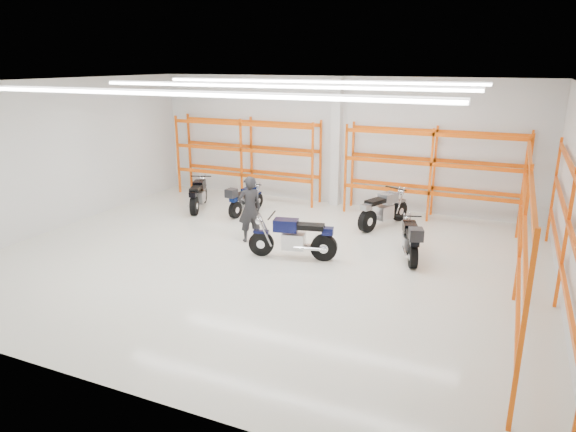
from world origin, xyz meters
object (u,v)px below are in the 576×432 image
at_px(motorcycle_back_b, 244,200).
at_px(motorcycle_main, 296,239).
at_px(structural_column, 336,142).
at_px(standing_man, 250,209).
at_px(motorcycle_back_c, 382,210).
at_px(motorcycle_back_d, 411,241).
at_px(motorcycle_back_a, 198,196).

bearing_deg(motorcycle_back_b, motorcycle_main, -43.29).
bearing_deg(structural_column, standing_man, -101.60).
height_order(motorcycle_back_c, motorcycle_back_d, motorcycle_back_c).
height_order(motorcycle_back_b, motorcycle_back_c, motorcycle_back_c).
relative_size(motorcycle_back_b, standing_man, 1.05).
height_order(motorcycle_main, structural_column, structural_column).
height_order(motorcycle_main, motorcycle_back_a, motorcycle_main).
height_order(motorcycle_back_d, structural_column, structural_column).
distance_m(motorcycle_back_d, structural_column, 5.89).
distance_m(motorcycle_main, motorcycle_back_c, 3.80).
relative_size(motorcycle_back_a, standing_man, 1.10).
bearing_deg(structural_column, motorcycle_main, -81.77).
xyz_separation_m(motorcycle_back_d, standing_man, (-4.51, -0.34, 0.42)).
relative_size(motorcycle_back_a, motorcycle_back_d, 1.00).
bearing_deg(motorcycle_back_c, motorcycle_back_a, -174.16).
bearing_deg(motorcycle_back_b, motorcycle_back_d, -18.06).
height_order(motorcycle_back_a, structural_column, structural_column).
bearing_deg(structural_column, motorcycle_back_d, -50.98).
height_order(standing_man, structural_column, structural_column).
height_order(motorcycle_back_b, standing_man, standing_man).
xyz_separation_m(motorcycle_main, motorcycle_back_a, (-4.93, 2.88, -0.04)).
bearing_deg(structural_column, motorcycle_back_b, -134.83).
distance_m(motorcycle_back_a, motorcycle_back_c, 6.36).
xyz_separation_m(motorcycle_back_b, motorcycle_back_c, (4.61, 0.51, 0.05)).
xyz_separation_m(motorcycle_back_b, standing_man, (1.45, -2.28, 0.46)).
xyz_separation_m(motorcycle_back_c, standing_man, (-3.16, -2.79, 0.41)).
height_order(motorcycle_main, motorcycle_back_d, motorcycle_main).
xyz_separation_m(motorcycle_main, motorcycle_back_b, (-3.20, 3.02, -0.05)).
bearing_deg(motorcycle_back_d, motorcycle_back_b, 161.94).
distance_m(motorcycle_back_a, structural_column, 5.17).
height_order(motorcycle_main, motorcycle_back_b, motorcycle_main).
bearing_deg(motorcycle_back_b, structural_column, 45.17).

